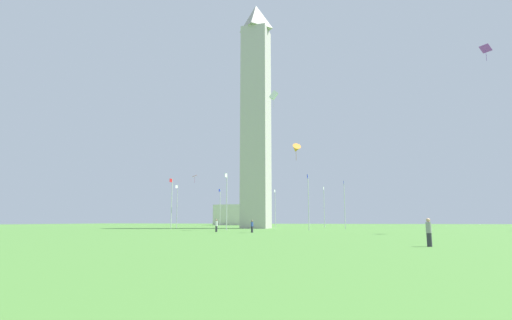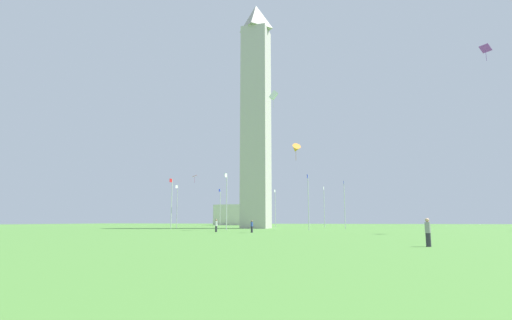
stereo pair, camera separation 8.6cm
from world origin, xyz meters
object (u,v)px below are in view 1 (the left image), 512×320
person_white_shirt (216,226)px  flagpole_s (275,206)px  flagpole_se (324,205)px  distant_building (239,215)px  kite_purple_diamond (486,49)px  flagpole_n (227,199)px  kite_orange_delta (296,149)px  flagpole_ne (308,199)px  flagpole_w (177,204)px  flagpole_sw (220,206)px  kite_white_box (274,95)px  flagpole_nw (172,201)px  obelisk_monument (256,112)px  person_gray_shirt (429,232)px  person_blue_shirt (252,226)px  flagpole_e (345,202)px  kite_pink_diamond (195,176)px

person_white_shirt → flagpole_s: bearing=5.2°
flagpole_se → distant_building: flagpole_se is taller
person_white_shirt → kite_purple_diamond: (-1.35, 35.31, 22.06)m
flagpole_n → kite_orange_delta: (9.42, 13.15, 5.98)m
flagpole_ne → flagpole_se: bearing=180.0°
flagpole_w → kite_purple_diamond: kite_purple_diamond is taller
flagpole_se → person_white_shirt: 41.44m
flagpole_sw → distant_building: size_ratio=0.41×
kite_white_box → distant_building: kite_white_box is taller
flagpole_nw → flagpole_w: bearing=-157.5°
flagpole_se → flagpole_nw: bearing=-45.0°
flagpole_se → person_white_shirt: (39.81, -10.72, -4.20)m
flagpole_ne → flagpole_s: same height
flagpole_n → kite_white_box: kite_white_box is taller
distant_building → kite_purple_diamond: bearing=34.2°
obelisk_monument → flagpole_sw: size_ratio=5.24×
person_gray_shirt → flagpole_se: bearing=0.3°
obelisk_monument → kite_white_box: obelisk_monument is taller
flagpole_se → kite_purple_diamond: (38.46, 24.59, 17.86)m
flagpole_n → kite_white_box: (-1.62, 7.62, 17.38)m
kite_white_box → kite_orange_delta: kite_white_box is taller
person_gray_shirt → person_blue_shirt: size_ratio=1.04×
flagpole_nw → person_gray_shirt: size_ratio=5.55×
flagpole_w → flagpole_e: bearing=90.0°
kite_white_box → flagpole_nw: bearing=-100.1°
person_gray_shirt → kite_pink_diamond: bearing=28.5°
flagpole_e → kite_white_box: size_ratio=3.15×
flagpole_s → kite_pink_diamond: 30.80m
flagpole_w → distant_building: 66.01m
person_gray_shirt → flagpole_s: bearing=9.0°
flagpole_nw → kite_purple_diamond: kite_purple_diamond is taller
kite_orange_delta → distant_building: bearing=-157.8°
flagpole_w → flagpole_s: bearing=135.0°
obelisk_monument → flagpole_se: 26.33m
flagpole_e → obelisk_monument: bearing=-90.2°
flagpole_nw → person_gray_shirt: 55.88m
flagpole_n → kite_pink_diamond: kite_pink_diamond is taller
flagpole_sw → person_white_shirt: (39.81, 14.52, -4.20)m
kite_white_box → person_blue_shirt: bearing=-0.7°
flagpole_nw → kite_white_box: kite_white_box is taller
person_gray_shirt → kite_orange_delta: (-26.00, -12.34, 10.21)m
obelisk_monument → kite_pink_diamond: (11.38, -8.69, -14.72)m
flagpole_w → person_blue_shirt: flagpole_w is taller
flagpole_se → person_blue_shirt: size_ratio=5.77×
flagpole_se → kite_purple_diamond: size_ratio=4.67×
flagpole_ne → obelisk_monument: bearing=-135.1°
flagpole_nw → kite_purple_diamond: bearing=75.1°
flagpole_n → flagpole_sw: (-30.47, -12.62, 0.00)m
kite_purple_diamond → person_gray_shirt: bearing=-23.1°
flagpole_nw → distant_building: (-78.24, -12.23, -1.43)m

